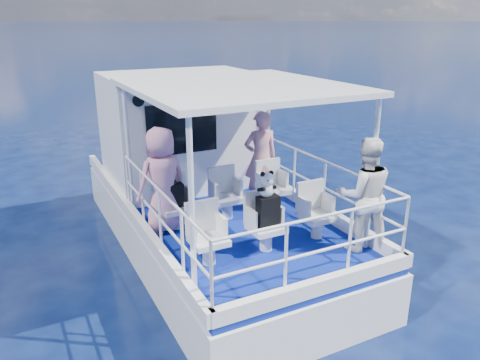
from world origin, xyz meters
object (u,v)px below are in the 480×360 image
passenger_stbd_aft (364,195)px  panda (267,184)px  passenger_port_fwd (162,180)px  backpack_center (268,212)px

passenger_stbd_aft → panda: (-1.28, 0.54, 0.19)m
passenger_port_fwd → backpack_center: 1.76m
passenger_stbd_aft → panda: bearing=1.0°
passenger_port_fwd → backpack_center: (1.09, -1.37, -0.22)m
passenger_port_fwd → panda: size_ratio=4.57×
passenger_port_fwd → passenger_stbd_aft: size_ratio=1.00×
passenger_port_fwd → passenger_stbd_aft: 3.02m
backpack_center → panda: (-0.02, 0.01, 0.41)m
passenger_stbd_aft → backpack_center: 1.38m
passenger_port_fwd → passenger_stbd_aft: passenger_stbd_aft is taller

